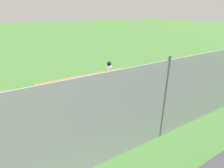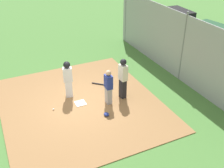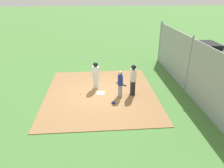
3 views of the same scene
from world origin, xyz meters
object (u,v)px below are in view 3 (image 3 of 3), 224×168
at_px(runner, 96,73).
at_px(baseball_bat, 121,84).
at_px(umpire, 133,79).
at_px(baseball, 81,93).
at_px(catcher, 120,83).
at_px(parked_car_dark, 208,51).
at_px(home_plate, 101,93).
at_px(catcher_mask, 113,102).

bearing_deg(runner, baseball_bat, 115.59).
bearing_deg(umpire, baseball, -11.98).
xyz_separation_m(catcher, baseball, (0.48, 2.27, -0.76)).
bearing_deg(runner, umpire, 76.02).
xyz_separation_m(baseball_bat, parked_car_dark, (5.29, -8.45, 0.55)).
relative_size(baseball_bat, parked_car_dark, 0.18).
bearing_deg(home_plate, umpire, -100.05).
bearing_deg(baseball, catcher, -101.95).
height_order(home_plate, catcher, catcher).
xyz_separation_m(catcher, catcher_mask, (-0.80, 0.46, -0.74)).
relative_size(home_plate, catcher_mask, 1.83).
distance_m(umpire, parked_car_dark, 10.43).
relative_size(catcher, parked_car_dark, 0.37).
xyz_separation_m(baseball, parked_car_dark, (6.38, -10.98, 0.55)).
bearing_deg(baseball_bat, baseball, 65.94).
bearing_deg(umpire, runner, -32.32).
height_order(baseball, parked_car_dark, parked_car_dark).
bearing_deg(runner, catcher, 61.22).
distance_m(catcher, runner, 1.82).
bearing_deg(parked_car_dark, baseball, -58.27).
bearing_deg(parked_car_dark, home_plate, -55.37).
bearing_deg(umpire, catcher_mask, 32.42).
distance_m(home_plate, umpire, 2.12).
bearing_deg(parked_car_dark, runner, -59.07).
distance_m(catcher, parked_car_dark, 11.09).
height_order(home_plate, runner, runner).
xyz_separation_m(home_plate, catcher_mask, (-1.27, -0.65, 0.05)).
bearing_deg(runner, baseball, -39.11).
xyz_separation_m(catcher, umpire, (0.14, -0.74, 0.18)).
distance_m(umpire, runner, 2.35).
xyz_separation_m(home_plate, umpire, (-0.33, -1.85, 0.97)).
bearing_deg(parked_car_dark, baseball_bat, -56.36).
height_order(umpire, catcher_mask, umpire).
relative_size(home_plate, umpire, 0.24).
relative_size(umpire, parked_car_dark, 0.43).
relative_size(catcher_mask, parked_car_dark, 0.06).
bearing_deg(baseball, home_plate, -90.49).
bearing_deg(home_plate, baseball, 89.51).
height_order(home_plate, baseball, baseball).
relative_size(runner, catcher_mask, 7.08).
bearing_deg(umpire, baseball_bat, -76.91).
xyz_separation_m(catcher, runner, (1.20, 1.35, 0.18)).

